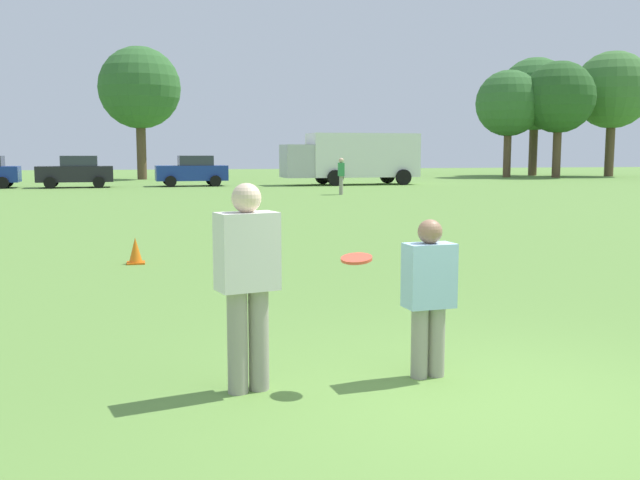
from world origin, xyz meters
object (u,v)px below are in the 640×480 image
Objects in this scene: traffic_cone at (136,251)px; bystander_sideline_watcher at (341,174)px; player_thrower at (247,276)px; frisbee at (357,259)px; parked_car_near_right at (192,171)px; box_truck at (353,157)px; player_defender at (429,290)px; parked_car_mid_right at (76,171)px.

bystander_sideline_watcher is at bearing 65.13° from traffic_cone.
player_thrower is 0.93m from frisbee.
frisbee is 37.97m from parked_car_near_right.
box_truck is at bearing -2.49° from parked_car_near_right.
parked_car_near_right is (0.16, 37.88, 0.13)m from player_defender.
traffic_cone is 21.94m from bystander_sideline_watcher.
frisbee reaches higher than traffic_cone.
parked_car_mid_right is (-4.83, 37.56, -0.07)m from player_thrower.
frisbee is 39.05m from box_truck.
parked_car_mid_right is at bearing 97.33° from player_thrower.
player_thrower is at bearing -92.68° from parked_car_near_right.
bystander_sideline_watcher is at bearing -58.80° from parked_car_near_right.
player_defender reaches higher than frisbee.
player_defender is 7.90m from traffic_cone.
player_defender is at bearing -103.50° from bystander_sideline_watcher.
traffic_cone is 30.60m from parked_car_near_right.
player_defender is (1.62, 0.01, -0.20)m from player_thrower.
box_truck is at bearing 74.96° from player_defender.
parked_car_near_right is 12.35m from bystander_sideline_watcher.
bystander_sideline_watcher reaches higher than player_defender.
box_truck is (10.06, 37.45, 0.96)m from player_defender.
player_thrower is 37.93m from parked_car_near_right.
player_thrower reaches higher than traffic_cone.
traffic_cone is 32.65m from box_truck.
frisbee is 7.81m from traffic_cone.
parked_car_mid_right is (-3.78, 30.12, 0.69)m from traffic_cone.
parked_car_mid_right is at bearing 141.80° from bystander_sideline_watcher.
box_truck reaches higher than player_thrower.
frisbee is 0.57× the size of traffic_cone.
parked_car_mid_right reaches higher than bystander_sideline_watcher.
bystander_sideline_watcher reaches higher than frisbee.
parked_car_near_right is at bearing 89.76° from player_defender.
bystander_sideline_watcher is (6.40, -10.57, 0.06)m from parked_car_near_right.
traffic_cone is at bearing 98.01° from player_thrower.
parked_car_near_right is (0.85, 37.96, -0.19)m from frisbee.
parked_car_mid_right is 2.44× the size of bystander_sideline_watcher.
player_thrower is 1.24× the size of player_defender.
player_defender is at bearing 0.51° from player_thrower.
parked_car_mid_right is at bearing 98.69° from frisbee.
player_thrower is at bearing -106.66° from bystander_sideline_watcher.
player_thrower is at bearing -81.99° from traffic_cone.
parked_car_near_right is 2.44× the size of bystander_sideline_watcher.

